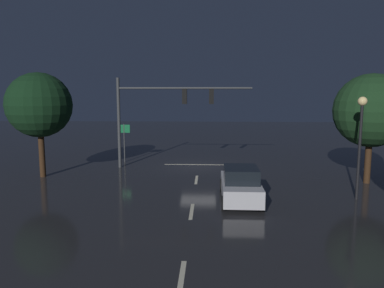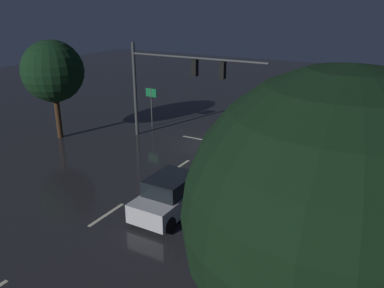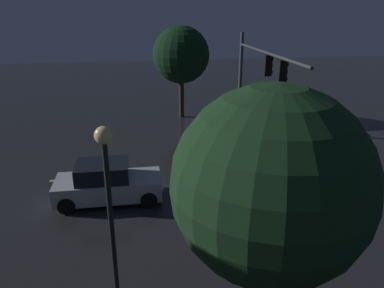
{
  "view_description": "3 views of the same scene",
  "coord_description": "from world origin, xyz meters",
  "px_view_note": "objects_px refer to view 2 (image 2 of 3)",
  "views": [
    {
      "loc": [
        -0.77,
        25.92,
        5.29
      ],
      "look_at": [
        0.26,
        4.08,
        2.19
      ],
      "focal_mm": 34.77,
      "sensor_mm": 36.0,
      "label": 1
    },
    {
      "loc": [
        -10.58,
        21.14,
        8.68
      ],
      "look_at": [
        -0.45,
        3.3,
        1.22
      ],
      "focal_mm": 36.76,
      "sensor_mm": 36.0,
      "label": 2
    },
    {
      "loc": [
        -16.45,
        6.98,
        7.66
      ],
      "look_at": [
        -0.08,
        4.39,
        1.48
      ],
      "focal_mm": 34.72,
      "sensor_mm": 36.0,
      "label": 3
    }
  ],
  "objects_px": {
    "route_sign": "(151,99)",
    "tree_right_near": "(53,71)",
    "traffic_signal_assembly": "(174,75)",
    "street_lamp_left_kerb": "(317,156)",
    "tree_left_far": "(333,217)",
    "car_approaching": "(172,194)"
  },
  "relations": [
    {
      "from": "tree_right_near",
      "to": "traffic_signal_assembly",
      "type": "bearing_deg",
      "value": -156.61
    },
    {
      "from": "traffic_signal_assembly",
      "to": "route_sign",
      "type": "height_order",
      "value": "traffic_signal_assembly"
    },
    {
      "from": "route_sign",
      "to": "tree_left_far",
      "type": "bearing_deg",
      "value": 133.22
    },
    {
      "from": "traffic_signal_assembly",
      "to": "street_lamp_left_kerb",
      "type": "height_order",
      "value": "traffic_signal_assembly"
    },
    {
      "from": "traffic_signal_assembly",
      "to": "tree_right_near",
      "type": "bearing_deg",
      "value": 23.39
    },
    {
      "from": "traffic_signal_assembly",
      "to": "tree_right_near",
      "type": "relative_size",
      "value": 1.43
    },
    {
      "from": "traffic_signal_assembly",
      "to": "street_lamp_left_kerb",
      "type": "relative_size",
      "value": 1.83
    },
    {
      "from": "car_approaching",
      "to": "street_lamp_left_kerb",
      "type": "distance_m",
      "value": 6.4
    },
    {
      "from": "street_lamp_left_kerb",
      "to": "tree_right_near",
      "type": "distance_m",
      "value": 18.2
    },
    {
      "from": "tree_right_near",
      "to": "street_lamp_left_kerb",
      "type": "bearing_deg",
      "value": 166.85
    },
    {
      "from": "traffic_signal_assembly",
      "to": "tree_right_near",
      "type": "xyz_separation_m",
      "value": [
        7.22,
        3.12,
        0.1
      ]
    },
    {
      "from": "street_lamp_left_kerb",
      "to": "route_sign",
      "type": "distance_m",
      "value": 16.57
    },
    {
      "from": "tree_right_near",
      "to": "tree_left_far",
      "type": "distance_m",
      "value": 22.48
    },
    {
      "from": "car_approaching",
      "to": "tree_left_far",
      "type": "distance_m",
      "value": 10.95
    },
    {
      "from": "traffic_signal_assembly",
      "to": "car_approaching",
      "type": "height_order",
      "value": "traffic_signal_assembly"
    },
    {
      "from": "route_sign",
      "to": "tree_right_near",
      "type": "distance_m",
      "value": 6.91
    },
    {
      "from": "route_sign",
      "to": "tree_left_far",
      "type": "height_order",
      "value": "tree_left_far"
    },
    {
      "from": "tree_right_near",
      "to": "tree_left_far",
      "type": "xyz_separation_m",
      "value": [
        -19.42,
        11.31,
        0.79
      ]
    },
    {
      "from": "street_lamp_left_kerb",
      "to": "tree_left_far",
      "type": "bearing_deg",
      "value": 103.52
    },
    {
      "from": "street_lamp_left_kerb",
      "to": "tree_right_near",
      "type": "xyz_separation_m",
      "value": [
        17.7,
        -4.13,
        0.92
      ]
    },
    {
      "from": "traffic_signal_assembly",
      "to": "car_approaching",
      "type": "distance_m",
      "value": 9.78
    },
    {
      "from": "route_sign",
      "to": "tree_right_near",
      "type": "height_order",
      "value": "tree_right_near"
    }
  ]
}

